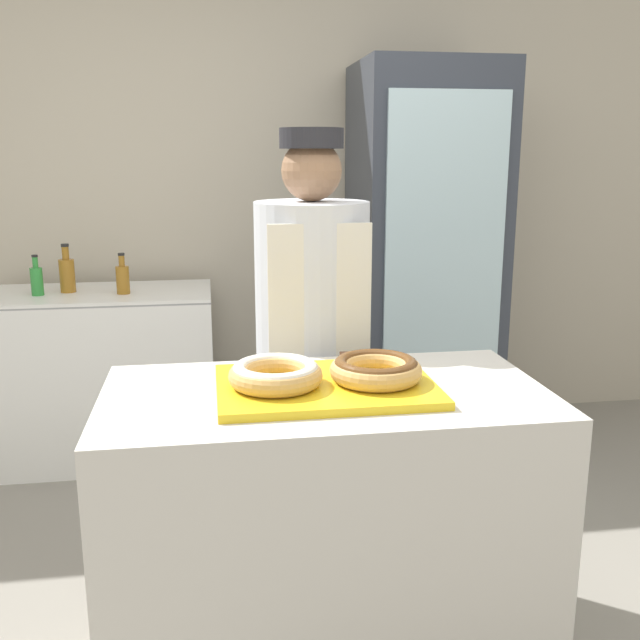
% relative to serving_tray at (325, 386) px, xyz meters
% --- Properties ---
extents(wall_back, '(8.00, 0.06, 2.70)m').
position_rel_serving_tray_xyz_m(wall_back, '(0.00, 2.13, 0.44)').
color(wall_back, '#BCB29E').
rests_on(wall_back, ground_plane).
extents(display_counter, '(1.25, 0.66, 0.90)m').
position_rel_serving_tray_xyz_m(display_counter, '(0.00, 0.00, -0.46)').
color(display_counter, beige).
rests_on(display_counter, ground_plane).
extents(serving_tray, '(0.61, 0.44, 0.02)m').
position_rel_serving_tray_xyz_m(serving_tray, '(0.00, 0.00, 0.00)').
color(serving_tray, yellow).
rests_on(serving_tray, display_counter).
extents(donut_light_glaze, '(0.26, 0.26, 0.07)m').
position_rel_serving_tray_xyz_m(donut_light_glaze, '(-0.14, -0.01, 0.05)').
color(donut_light_glaze, tan).
rests_on(donut_light_glaze, serving_tray).
extents(donut_chocolate_glaze, '(0.26, 0.26, 0.07)m').
position_rel_serving_tray_xyz_m(donut_chocolate_glaze, '(0.14, -0.01, 0.05)').
color(donut_chocolate_glaze, tan).
rests_on(donut_chocolate_glaze, serving_tray).
extents(brownie_back_left, '(0.08, 0.08, 0.03)m').
position_rel_serving_tray_xyz_m(brownie_back_left, '(-0.12, 0.15, 0.03)').
color(brownie_back_left, black).
rests_on(brownie_back_left, serving_tray).
extents(brownie_back_right, '(0.08, 0.08, 0.03)m').
position_rel_serving_tray_xyz_m(brownie_back_right, '(0.12, 0.15, 0.03)').
color(brownie_back_right, black).
rests_on(brownie_back_right, serving_tray).
extents(baker_person, '(0.41, 0.41, 1.63)m').
position_rel_serving_tray_xyz_m(baker_person, '(0.05, 0.62, -0.06)').
color(baker_person, '#4C4C51').
rests_on(baker_person, ground_plane).
extents(beverage_fridge, '(0.72, 0.69, 1.99)m').
position_rel_serving_tray_xyz_m(beverage_fridge, '(0.81, 1.73, 0.09)').
color(beverage_fridge, '#333842').
rests_on(beverage_fridge, ground_plane).
extents(chest_freezer, '(1.09, 0.57, 0.87)m').
position_rel_serving_tray_xyz_m(chest_freezer, '(-0.85, 1.73, -0.47)').
color(chest_freezer, white).
rests_on(chest_freezer, ground_plane).
extents(bottle_amber, '(0.06, 0.06, 0.20)m').
position_rel_serving_tray_xyz_m(bottle_amber, '(-0.73, 1.66, 0.04)').
color(bottle_amber, '#99661E').
rests_on(bottle_amber, chest_freezer).
extents(bottle_green, '(0.06, 0.06, 0.20)m').
position_rel_serving_tray_xyz_m(bottle_green, '(-1.14, 1.68, 0.04)').
color(bottle_green, '#2D8C38').
rests_on(bottle_green, chest_freezer).
extents(bottle_amber_b, '(0.07, 0.07, 0.24)m').
position_rel_serving_tray_xyz_m(bottle_amber_b, '(-1.01, 1.75, 0.06)').
color(bottle_amber_b, '#99661E').
rests_on(bottle_amber_b, chest_freezer).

